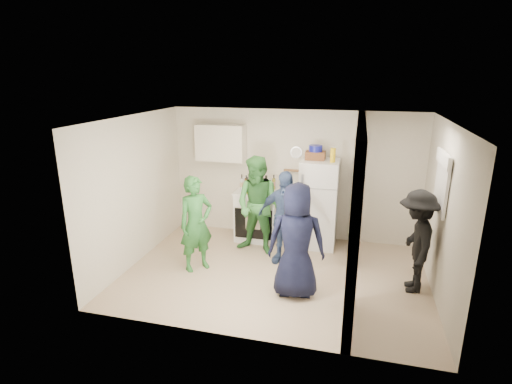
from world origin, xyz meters
TOP-DOWN VIEW (x-y plane):
  - floor at (0.00, 0.00)m, footprint 4.80×4.80m
  - wall_back at (0.00, 1.70)m, footprint 4.80×0.00m
  - wall_front at (0.00, -1.70)m, footprint 4.80×0.00m
  - wall_left at (-2.40, 0.00)m, footprint 0.00×3.40m
  - wall_right at (2.40, 0.00)m, footprint 0.00×3.40m
  - ceiling at (0.00, 0.00)m, footprint 4.80×4.80m
  - partition_pier_back at (1.20, 1.10)m, footprint 0.12×1.20m
  - partition_pier_front at (1.20, -1.10)m, footprint 0.12×1.20m
  - partition_header at (1.20, 0.00)m, footprint 0.12×1.00m
  - stove at (-0.62, 1.37)m, footprint 0.83×0.69m
  - upper_cabinet at (-1.40, 1.52)m, footprint 0.95×0.34m
  - fridge at (0.54, 1.34)m, footprint 0.68×0.66m
  - wicker_basket at (0.44, 1.39)m, footprint 0.35×0.25m
  - blue_bowl at (0.44, 1.39)m, footprint 0.24×0.24m
  - yellow_cup_stack_top at (0.76, 1.24)m, footprint 0.09×0.09m
  - wall_clock at (0.05, 1.68)m, footprint 0.22×0.02m
  - spice_shelf at (0.00, 1.65)m, footprint 0.35×0.08m
  - nook_window at (2.38, 0.20)m, footprint 0.03×0.70m
  - nook_window_frame at (2.36, 0.20)m, footprint 0.04×0.76m
  - nook_valance at (2.34, 0.20)m, footprint 0.04×0.82m
  - yellow_cup_stack_stove at (-0.74, 1.15)m, footprint 0.09×0.09m
  - red_cup at (-0.40, 1.17)m, footprint 0.09×0.09m
  - person_green_left at (-1.29, -0.11)m, footprint 0.67×0.69m
  - person_green_center at (-0.46, 0.76)m, footprint 0.97×0.82m
  - person_denim at (0.06, 0.50)m, footprint 1.01×0.57m
  - person_navy at (0.42, -0.52)m, footprint 0.89×0.64m
  - person_nook at (2.10, 0.06)m, footprint 0.58×1.01m
  - bottle_a at (-0.89, 1.49)m, footprint 0.07×0.07m
  - bottle_b at (-0.81, 1.27)m, footprint 0.08×0.08m
  - bottle_c at (-0.71, 1.50)m, footprint 0.06×0.06m
  - bottle_d at (-0.61, 1.32)m, footprint 0.07×0.07m
  - bottle_e at (-0.52, 1.56)m, footprint 0.06×0.06m
  - bottle_f at (-0.45, 1.37)m, footprint 0.06×0.06m
  - bottle_g at (-0.35, 1.53)m, footprint 0.06×0.06m
  - bottle_h at (-0.91, 1.26)m, footprint 0.06×0.06m

SIDE VIEW (x-z plane):
  - floor at x=0.00m, z-range 0.00..0.00m
  - stove at x=-0.62m, z-range 0.00..0.98m
  - person_nook at x=2.10m, z-range 0.00..1.56m
  - person_green_left at x=-1.29m, z-range 0.00..1.59m
  - person_denim at x=0.06m, z-range 0.00..1.62m
  - fridge at x=0.54m, z-range 0.00..1.64m
  - person_navy at x=0.42m, z-range 0.00..1.70m
  - person_green_center at x=-0.46m, z-range 0.00..1.77m
  - red_cup at x=-0.40m, z-range 0.98..1.10m
  - bottle_c at x=-0.71m, z-range 0.98..1.23m
  - yellow_cup_stack_stove at x=-0.74m, z-range 0.98..1.23m
  - bottle_a at x=-0.89m, z-range 0.98..1.24m
  - bottle_e at x=-0.52m, z-range 0.98..1.24m
  - bottle_d at x=-0.61m, z-range 0.98..1.26m
  - bottle_b at x=-0.81m, z-range 0.98..1.26m
  - bottle_g at x=-0.35m, z-range 0.98..1.27m
  - bottle_f at x=-0.45m, z-range 0.98..1.29m
  - bottle_h at x=-0.91m, z-range 0.98..1.31m
  - wall_back at x=0.00m, z-range -1.15..3.65m
  - wall_front at x=0.00m, z-range -1.15..3.65m
  - wall_left at x=-2.40m, z-range -0.45..2.95m
  - wall_right at x=2.40m, z-range -0.45..2.95m
  - partition_pier_back at x=1.20m, z-range 0.00..2.50m
  - partition_pier_front at x=1.20m, z-range 0.00..2.50m
  - spice_shelf at x=0.00m, z-range 1.34..1.36m
  - nook_window at x=2.38m, z-range 1.25..2.05m
  - nook_window_frame at x=2.36m, z-range 1.22..2.08m
  - wall_clock at x=0.05m, z-range 1.59..1.81m
  - wicker_basket at x=0.44m, z-range 1.64..1.79m
  - yellow_cup_stack_top at x=0.76m, z-range 1.64..1.89m
  - blue_bowl at x=0.44m, z-range 1.79..1.90m
  - upper_cabinet at x=-1.40m, z-range 1.50..2.20m
  - nook_valance at x=2.34m, z-range 1.91..2.09m
  - partition_header at x=1.20m, z-range 2.10..2.50m
  - ceiling at x=0.00m, z-range 2.50..2.50m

